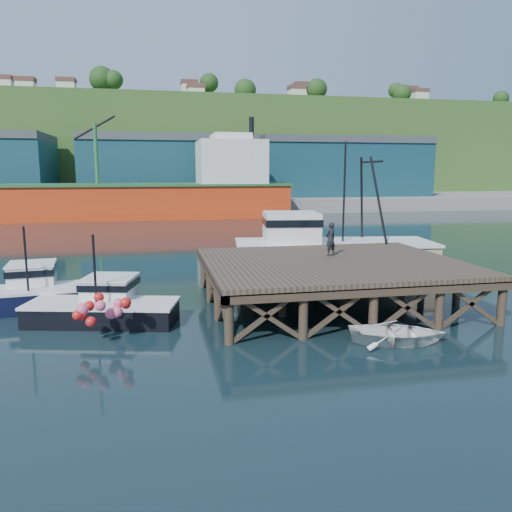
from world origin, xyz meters
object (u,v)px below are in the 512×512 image
object	(u,v)px
boat_black	(104,305)
boat_navy	(31,292)
dockworker	(331,239)
trawler	(330,248)
dinghy	(397,333)

from	to	relation	value
boat_black	boat_navy	bearing A→B (deg)	155.32
boat_black	dockworker	bearing A→B (deg)	24.76
boat_black	trawler	size ratio (longest dim) A/B	0.53
trawler	dockworker	xyz separation A→B (m)	(-1.91, -5.24, 1.31)
boat_black	dockworker	xyz separation A→B (m)	(10.83, 2.05, 2.27)
dinghy	boat_navy	bearing A→B (deg)	78.89
trawler	dockworker	distance (m)	5.73
boat_navy	dinghy	size ratio (longest dim) A/B	1.83
boat_navy	dinghy	distance (m)	16.47
boat_black	trawler	xyz separation A→B (m)	(12.74, 7.29, 0.96)
trawler	dockworker	bearing A→B (deg)	-102.37
dockworker	trawler	bearing A→B (deg)	-134.96
trawler	dinghy	xyz separation A→B (m)	(-1.80, -12.30, -1.29)
trawler	dockworker	size ratio (longest dim) A/B	7.35
dinghy	dockworker	bearing A→B (deg)	18.26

